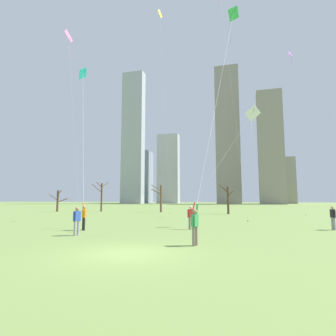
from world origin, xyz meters
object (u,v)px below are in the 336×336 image
distant_kite_drifting_right_pink (69,51)px  distant_kite_high_overhead_purple (292,77)px  distant_kite_drifting_left_yellow (161,28)px  bare_tree_leftmost (161,197)px  distant_kite_low_near_trees_red (224,25)px  bare_tree_rightmost (228,198)px  bare_tree_right_of_center (101,196)px  bystander_far_off_by_trees (77,220)px  kite_flyer_midfield_left_teal (84,173)px  kite_flyer_foreground_left_white (205,192)px  bystander_strolling_midfield (333,216)px  bare_tree_far_right_edge (58,200)px  kite_flyer_far_back_green (209,145)px

distant_kite_drifting_right_pink → distant_kite_high_overhead_purple: bearing=40.8°
distant_kite_drifting_left_yellow → bare_tree_leftmost: distant_kite_drifting_left_yellow is taller
distant_kite_high_overhead_purple → bare_tree_leftmost: bearing=161.6°
distant_kite_low_near_trees_red → bare_tree_rightmost: (-0.66, 11.32, -18.99)m
bare_tree_right_of_center → bystander_far_off_by_trees: bearing=-63.3°
kite_flyer_midfield_left_teal → distant_kite_high_overhead_purple: (17.78, 18.55, 13.65)m
distant_kite_high_overhead_purple → distant_kite_drifting_right_pink: bearing=-139.2°
kite_flyer_foreground_left_white → bystander_strolling_midfield: kite_flyer_foreground_left_white is taller
kite_flyer_foreground_left_white → bare_tree_leftmost: (-10.37, 23.05, -0.16)m
distant_kite_low_near_trees_red → bare_tree_far_right_edge: size_ratio=6.97×
kite_flyer_foreground_left_white → distant_kite_drifting_left_yellow: distant_kite_drifting_left_yellow is taller
bystander_far_off_by_trees → bare_tree_leftmost: 28.98m
kite_flyer_foreground_left_white → bare_tree_far_right_edge: kite_flyer_foreground_left_white is taller
bystander_strolling_midfield → kite_flyer_midfield_left_teal: bearing=-168.6°
bystander_far_off_by_trees → distant_kite_high_overhead_purple: (15.74, 22.24, 16.72)m
kite_flyer_foreground_left_white → bystander_far_off_by_trees: (-6.66, -5.65, -1.66)m
distant_kite_low_near_trees_red → bare_tree_rightmost: 22.12m
kite_flyer_far_back_green → distant_kite_low_near_trees_red: 21.42m
kite_flyer_midfield_left_teal → bare_tree_far_right_edge: bearing=130.4°
kite_flyer_midfield_left_teal → bare_tree_rightmost: bearing=67.9°
distant_kite_drifting_right_pink → bare_tree_right_of_center: distant_kite_drifting_right_pink is taller
kite_flyer_far_back_green → kite_flyer_midfield_left_teal: (-9.63, 2.92, -1.06)m
distant_kite_drifting_left_yellow → bare_tree_leftmost: (-2.58, 8.64, -23.41)m
kite_flyer_midfield_left_teal → bare_tree_right_of_center: kite_flyer_midfield_left_teal is taller
kite_flyer_midfield_left_teal → distant_kite_drifting_right_pink: distant_kite_drifting_right_pink is taller
kite_flyer_far_back_green → distant_kite_drifting_left_yellow: bearing=114.3°
kite_flyer_far_back_green → bare_tree_rightmost: bearing=91.2°
kite_flyer_foreground_left_white → bystander_far_off_by_trees: kite_flyer_foreground_left_white is taller
bystander_far_off_by_trees → distant_kite_drifting_left_yellow: size_ratio=0.06×
kite_flyer_midfield_left_teal → bare_tree_leftmost: kite_flyer_midfield_left_teal is taller
kite_flyer_far_back_green → bystander_far_off_by_trees: 8.68m
distant_kite_drifting_left_yellow → distant_kite_high_overhead_purple: (16.88, 2.18, -8.19)m
kite_flyer_far_back_green → distant_kite_low_near_trees_red: (0.15, 14.03, 16.19)m
distant_kite_drifting_right_pink → bare_tree_far_right_edge: size_ratio=4.40×
distant_kite_high_overhead_purple → kite_flyer_far_back_green: bearing=-110.8°
distant_kite_drifting_left_yellow → bare_tree_right_of_center: size_ratio=5.55×
distant_kite_drifting_left_yellow → distant_kite_drifting_right_pink: bearing=-102.4°
distant_kite_drifting_right_pink → kite_flyer_foreground_left_white: bearing=4.6°
bare_tree_leftmost → bare_tree_right_of_center: bare_tree_right_of_center is taller
bystander_strolling_midfield → kite_flyer_foreground_left_white: bearing=-170.0°
distant_kite_drifting_right_pink → kite_flyer_midfield_left_teal: bearing=-23.6°
bare_tree_leftmost → bare_tree_far_right_edge: 17.88m
kite_flyer_foreground_left_white → distant_kite_drifting_right_pink: (-11.16, -0.89, 11.94)m
bystander_strolling_midfield → distant_kite_drifting_right_pink: size_ratio=0.10×
kite_flyer_foreground_left_white → bare_tree_rightmost: kite_flyer_foreground_left_white is taller
distant_kite_low_near_trees_red → bare_tree_right_of_center: bearing=148.0°
bare_tree_rightmost → bare_tree_right_of_center: bearing=173.3°
bystander_far_off_by_trees → bystander_strolling_midfield: 16.74m
distant_kite_high_overhead_purple → distant_kite_low_near_trees_red: 11.51m
distant_kite_drifting_right_pink → distant_kite_low_near_trees_red: (12.24, 10.03, 6.72)m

